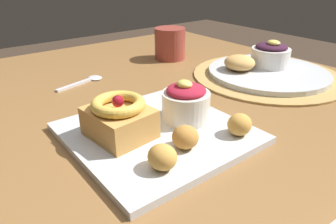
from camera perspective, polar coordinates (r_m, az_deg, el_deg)
dining_table at (r=0.61m, az=4.54°, el=-9.18°), size 1.32×1.04×0.73m
woven_placemat at (r=0.83m, az=17.68°, el=6.34°), size 0.37×0.37×0.00m
front_plate at (r=0.51m, az=-1.77°, el=-4.02°), size 0.27×0.27×0.01m
cake_slice at (r=0.49m, az=-8.90°, el=-1.09°), size 0.11×0.09×0.07m
berry_ramekin at (r=0.53m, az=3.13°, el=1.82°), size 0.08×0.08×0.07m
fritter_front at (r=0.46m, az=3.18°, el=-4.59°), size 0.04×0.04×0.03m
fritter_middle at (r=0.41m, az=-1.04°, el=-8.22°), size 0.04×0.04×0.03m
fritter_back at (r=0.50m, az=12.91°, el=-2.23°), size 0.04×0.04×0.04m
back_plate at (r=0.83m, az=17.75°, el=6.89°), size 0.29×0.29×0.01m
back_ramekin at (r=0.85m, az=18.20°, el=9.93°), size 0.10×0.10×0.07m
back_pastry at (r=0.80m, az=12.92°, el=8.77°), size 0.08×0.08×0.04m
spoon at (r=0.78m, az=-14.67°, el=5.55°), size 0.05×0.12×0.00m
coffee_mug at (r=0.93m, az=0.36°, el=12.38°), size 0.09×0.09×0.09m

